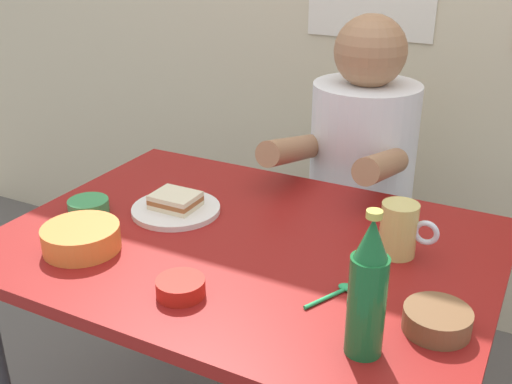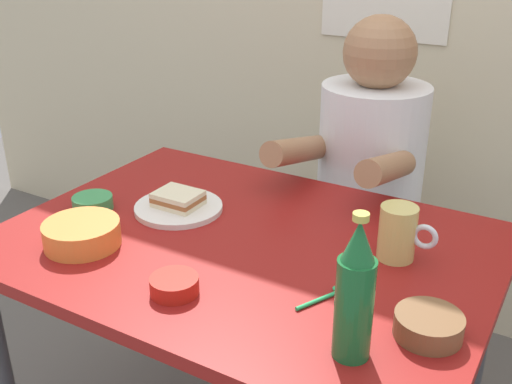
{
  "view_description": "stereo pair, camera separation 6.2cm",
  "coord_description": "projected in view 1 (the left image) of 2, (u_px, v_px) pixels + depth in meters",
  "views": [
    {
      "loc": [
        0.58,
        -1.06,
        1.4
      ],
      "look_at": [
        0.0,
        0.05,
        0.84
      ],
      "focal_mm": 42.47,
      "sensor_mm": 36.0,
      "label": 1
    },
    {
      "loc": [
        0.63,
        -1.03,
        1.4
      ],
      "look_at": [
        0.0,
        0.05,
        0.84
      ],
      "focal_mm": 42.47,
      "sensor_mm": 36.0,
      "label": 2
    }
  ],
  "objects": [
    {
      "name": "dip_bowl_green",
      "position": [
        88.0,
        206.0,
        1.5
      ],
      "size": [
        0.1,
        0.1,
        0.03
      ],
      "color": "#388C4C",
      "rests_on": "dining_table"
    },
    {
      "name": "beer_mug",
      "position": [
        400.0,
        230.0,
        1.29
      ],
      "size": [
        0.13,
        0.08,
        0.12
      ],
      "color": "#D1BC66",
      "rests_on": "dining_table"
    },
    {
      "name": "soup_bowl_orange",
      "position": [
        81.0,
        237.0,
        1.32
      ],
      "size": [
        0.17,
        0.17,
        0.05
      ],
      "color": "orange",
      "rests_on": "dining_table"
    },
    {
      "name": "dining_table",
      "position": [
        246.0,
        275.0,
        1.41
      ],
      "size": [
        1.1,
        0.8,
        0.74
      ],
      "color": "maroon",
      "rests_on": "ground"
    },
    {
      "name": "sandwich",
      "position": [
        175.0,
        200.0,
        1.49
      ],
      "size": [
        0.11,
        0.09,
        0.04
      ],
      "color": "beige",
      "rests_on": "plate_orange"
    },
    {
      "name": "sambal_bowl_red",
      "position": [
        181.0,
        286.0,
        1.16
      ],
      "size": [
        0.1,
        0.1,
        0.03
      ],
      "color": "#B21E14",
      "rests_on": "dining_table"
    },
    {
      "name": "spoon",
      "position": [
        339.0,
        292.0,
        1.17
      ],
      "size": [
        0.07,
        0.11,
        0.01
      ],
      "color": "#26A559",
      "rests_on": "dining_table"
    },
    {
      "name": "person_seated",
      "position": [
        362.0,
        151.0,
        1.84
      ],
      "size": [
        0.33,
        0.56,
        0.72
      ],
      "color": "white",
      "rests_on": "stool"
    },
    {
      "name": "condiment_bowl_brown",
      "position": [
        437.0,
        319.0,
        1.06
      ],
      "size": [
        0.12,
        0.12,
        0.04
      ],
      "color": "brown",
      "rests_on": "dining_table"
    },
    {
      "name": "beer_bottle",
      "position": [
        368.0,
        291.0,
        0.97
      ],
      "size": [
        0.06,
        0.06,
        0.26
      ],
      "color": "#19602D",
      "rests_on": "dining_table"
    },
    {
      "name": "stool",
      "position": [
        354.0,
        267.0,
        2.02
      ],
      "size": [
        0.34,
        0.34,
        0.45
      ],
      "color": "#4C4C51",
      "rests_on": "ground"
    },
    {
      "name": "plate_orange",
      "position": [
        176.0,
        209.0,
        1.5
      ],
      "size": [
        0.22,
        0.22,
        0.01
      ],
      "primitive_type": "cylinder",
      "color": "silver",
      "rests_on": "dining_table"
    }
  ]
}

